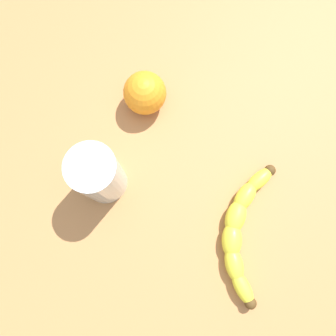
{
  "coord_description": "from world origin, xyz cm",
  "views": [
    {
      "loc": [
        1.43,
        -4.42,
        59.58
      ],
      "look_at": [
        -7.31,
        3.33,
        5.0
      ],
      "focal_mm": 35.53,
      "sensor_mm": 36.0,
      "label": 1
    }
  ],
  "objects": [
    {
      "name": "orange_fruit",
      "position": [
        -19.5,
        8.82,
        6.71
      ],
      "size": [
        7.43,
        7.43,
        7.43
      ],
      "primitive_type": "sphere",
      "color": "orange",
      "rests_on": "wooden_tabletop"
    },
    {
      "name": "wooden_tabletop",
      "position": [
        0.0,
        0.0,
        1.5
      ],
      "size": [
        120.0,
        120.0,
        3.0
      ],
      "primitive_type": "cube",
      "color": "#B27845",
      "rests_on": "ground"
    },
    {
      "name": "smoothie_glass",
      "position": [
        -12.89,
        -6.05,
        9.22
      ],
      "size": [
        7.43,
        7.43,
        12.56
      ],
      "color": "silver",
      "rests_on": "wooden_tabletop"
    },
    {
      "name": "banana",
      "position": [
        8.21,
        5.42,
        4.63
      ],
      "size": [
        15.54,
        19.51,
        3.25
      ],
      "rotation": [
        0.0,
        0.0,
        5.35
      ],
      "color": "yellow",
      "rests_on": "wooden_tabletop"
    }
  ]
}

